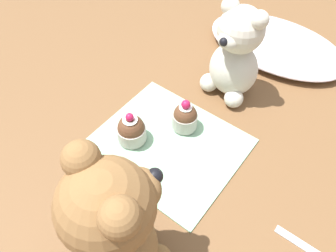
{
  "coord_description": "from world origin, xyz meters",
  "views": [
    {
      "loc": [
        0.22,
        -0.28,
        0.5
      ],
      "look_at": [
        0.0,
        0.0,
        0.06
      ],
      "focal_mm": 35.0,
      "sensor_mm": 36.0,
      "label": 1
    }
  ],
  "objects_px": {
    "cupcake_near_cream_bear": "(184,117)",
    "cupcake_near_tan_bear": "(131,130)",
    "teddy_bear_cream": "(235,55)",
    "teaspoon": "(315,252)",
    "teddy_bear_tan": "(115,226)"
  },
  "relations": [
    {
      "from": "cupcake_near_tan_bear",
      "to": "teddy_bear_cream",
      "type": "bearing_deg",
      "value": 71.82
    },
    {
      "from": "teddy_bear_tan",
      "to": "cupcake_near_tan_bear",
      "type": "xyz_separation_m",
      "value": [
        -0.13,
        0.17,
        -0.09
      ]
    },
    {
      "from": "cupcake_near_cream_bear",
      "to": "teaspoon",
      "type": "bearing_deg",
      "value": -14.58
    },
    {
      "from": "cupcake_near_cream_bear",
      "to": "cupcake_near_tan_bear",
      "type": "relative_size",
      "value": 1.02
    },
    {
      "from": "teddy_bear_tan",
      "to": "cupcake_near_tan_bear",
      "type": "bearing_deg",
      "value": -34.81
    },
    {
      "from": "teddy_bear_cream",
      "to": "teaspoon",
      "type": "xyz_separation_m",
      "value": [
        0.28,
        -0.22,
        -0.09
      ]
    },
    {
      "from": "cupcake_near_cream_bear",
      "to": "teaspoon",
      "type": "height_order",
      "value": "cupcake_near_cream_bear"
    },
    {
      "from": "cupcake_near_tan_bear",
      "to": "teaspoon",
      "type": "xyz_separation_m",
      "value": [
        0.35,
        0.01,
        -0.03
      ]
    },
    {
      "from": "teddy_bear_cream",
      "to": "cupcake_near_cream_bear",
      "type": "xyz_separation_m",
      "value": [
        -0.02,
        -0.14,
        -0.06
      ]
    },
    {
      "from": "teddy_bear_tan",
      "to": "teaspoon",
      "type": "xyz_separation_m",
      "value": [
        0.22,
        0.18,
        -0.11
      ]
    },
    {
      "from": "teddy_bear_cream",
      "to": "cupcake_near_cream_bear",
      "type": "height_order",
      "value": "teddy_bear_cream"
    },
    {
      "from": "teddy_bear_cream",
      "to": "teddy_bear_tan",
      "type": "xyz_separation_m",
      "value": [
        0.06,
        -0.39,
        0.02
      ]
    },
    {
      "from": "teddy_bear_cream",
      "to": "cupcake_near_cream_bear",
      "type": "relative_size",
      "value": 2.91
    },
    {
      "from": "teddy_bear_cream",
      "to": "cupcake_near_cream_bear",
      "type": "bearing_deg",
      "value": -89.02
    },
    {
      "from": "cupcake_near_cream_bear",
      "to": "cupcake_near_tan_bear",
      "type": "distance_m",
      "value": 0.1
    }
  ]
}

